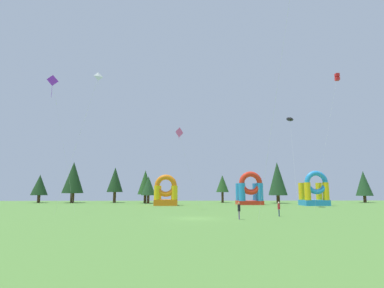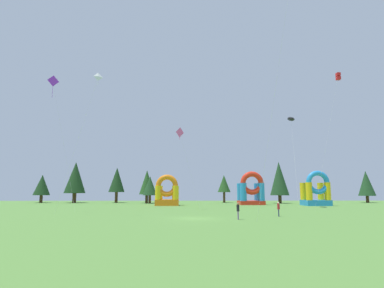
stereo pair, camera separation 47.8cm
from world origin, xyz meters
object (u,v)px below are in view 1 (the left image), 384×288
Objects in this scene: kite_red_box at (337,77)px; kite_purple_diamond at (52,82)px; inflatable_blue_arch at (315,193)px; kite_white_diamond at (98,78)px; inflatable_red_slide at (250,192)px; person_near_camera at (239,209)px; inflatable_yellow_castle at (166,194)px; kite_black_parafoil at (290,119)px; kite_pink_diamond at (179,133)px; person_far_side at (279,208)px.

kite_purple_diamond is at bearing -176.30° from kite_red_box.
kite_red_box is 24.03m from inflatable_blue_arch.
inflatable_red_slide is at bearing 48.97° from kite_white_diamond.
kite_purple_diamond is at bearing -157.89° from inflatable_blue_arch.
person_near_camera is 35.47m from inflatable_red_slide.
inflatable_yellow_castle is (-8.95, 31.29, 1.17)m from person_near_camera.
kite_red_box is at bearing 13.95° from kite_white_diamond.
inflatable_blue_arch is at bearing 22.11° from kite_purple_diamond.
kite_white_diamond is 23.55m from person_near_camera.
kite_white_diamond reaches higher than person_near_camera.
kite_black_parafoil is 2.44× the size of inflatable_red_slide.
kite_white_diamond is 2.53× the size of inflatable_red_slide.
inflatable_yellow_castle is (-29.64, 1.51, -0.36)m from inflatable_blue_arch.
inflatable_blue_arch is at bearing 23.00° from kite_pink_diamond.
kite_pink_diamond is 7.51× the size of person_near_camera.
inflatable_blue_arch is (37.18, 24.34, -14.37)m from kite_white_diamond.
kite_pink_diamond reaches higher than inflatable_yellow_castle.
kite_purple_diamond reaches higher than inflatable_yellow_castle.
kite_black_parafoil is at bearing -24.00° from person_near_camera.
kite_red_box is at bearing -65.99° from kite_black_parafoil.
inflatable_yellow_castle is at bearing 46.75° from person_far_side.
inflatable_blue_arch is 0.98× the size of inflatable_red_slide.
inflatable_yellow_castle is at bearing 51.85° from kite_purple_diamond.
kite_black_parafoil is at bearing -4.56° from person_far_side.
kite_red_box is 26.05m from person_far_side.
kite_pink_diamond reaches higher than inflatable_red_slide.
person_far_side is at bearing -120.54° from inflatable_blue_arch.
kite_black_parafoil reaches higher than inflatable_blue_arch.
kite_purple_diamond is 51.38m from inflatable_blue_arch.
kite_white_diamond is 36.02m from kite_black_parafoil.
kite_red_box is 1.26× the size of kite_black_parafoil.
kite_red_box is 11.72m from kite_black_parafoil.
person_near_camera is at bearing -142.85° from kite_red_box.
kite_pink_diamond reaches higher than person_far_side.
inflatable_yellow_castle is (-23.28, 7.25, -13.95)m from kite_black_parafoil.
inflatable_yellow_castle is at bearing -170.12° from inflatable_red_slide.
kite_white_diamond is 0.92× the size of kite_purple_diamond.
inflatable_yellow_castle is (-14.27, 27.55, 1.21)m from person_far_side.
kite_black_parafoil is at bearing 15.53° from kite_pink_diamond.
inflatable_yellow_castle is (-2.56, 13.00, -10.11)m from kite_pink_diamond.
inflatable_yellow_castle is (15.63, 19.90, -16.23)m from kite_purple_diamond.
kite_purple_diamond is 30.06m from inflatable_yellow_castle.
person_near_camera reaches higher than person_far_side.
kite_purple_diamond is at bearing -128.15° from inflatable_yellow_castle.
kite_pink_diamond is 0.68× the size of kite_purple_diamond.
person_far_side is 0.27× the size of inflatable_yellow_castle.
inflatable_blue_arch is (1.96, 15.59, -18.18)m from kite_red_box.
kite_black_parafoil is at bearing 114.01° from kite_red_box.
inflatable_red_slide reaches higher than person_near_camera.
person_far_side is (-9.01, -20.31, -15.16)m from kite_black_parafoil.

